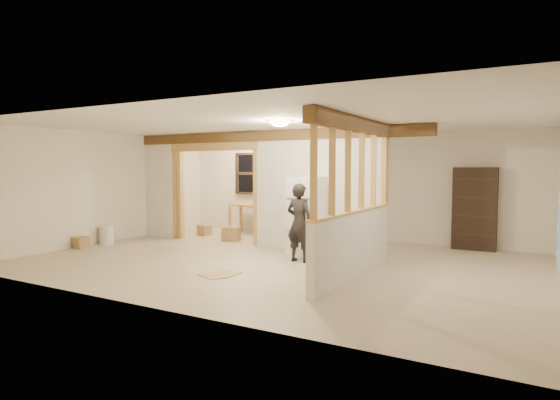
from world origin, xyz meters
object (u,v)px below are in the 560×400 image
Objects in this scene: refrigerator at (306,216)px; work_table at (253,219)px; bookshelf at (475,209)px; shop_vac at (170,223)px; woman at (299,223)px.

refrigerator reaches higher than work_table.
refrigerator is 3.11m from work_table.
refrigerator is 3.56m from bookshelf.
refrigerator is 1.26× the size of work_table.
shop_vac is (-1.87, -1.06, -0.10)m from work_table.
bookshelf is (2.80, 2.20, 0.09)m from refrigerator.
woman is 3.72m from work_table.
work_table is (-2.46, 1.87, -0.38)m from refrigerator.
woman reaches higher than shop_vac.
refrigerator is 4.43m from shop_vac.
shop_vac is at bearing -13.69° from woman.
refrigerator is at bearing -141.77° from bookshelf.
woman is at bearing -131.71° from bookshelf.
woman is at bearing -18.49° from shop_vac.
work_table reaches higher than shop_vac.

